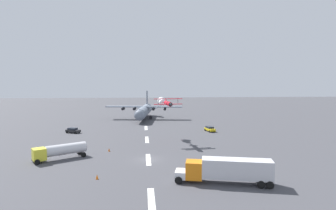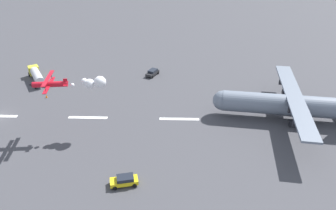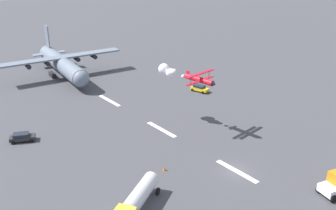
% 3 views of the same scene
% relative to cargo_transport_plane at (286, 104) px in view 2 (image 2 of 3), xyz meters
% --- Properties ---
extents(runway_stripe_4, '(8.00, 0.90, 0.01)m').
position_rel_cargo_transport_plane_xyz_m(runway_stripe_4, '(-39.53, -0.61, -3.41)').
color(runway_stripe_4, white).
rests_on(runway_stripe_4, ground).
extents(runway_stripe_5, '(8.00, 0.90, 0.01)m').
position_rel_cargo_transport_plane_xyz_m(runway_stripe_5, '(-20.99, -0.61, -3.41)').
color(runway_stripe_5, white).
rests_on(runway_stripe_5, ground).
extents(cargo_transport_plane, '(29.29, 31.24, 11.33)m').
position_rel_cargo_transport_plane_xyz_m(cargo_transport_plane, '(0.00, 0.00, 0.00)').
color(cargo_transport_plane, slate).
rests_on(cargo_transport_plane, ground).
extents(stunt_biplane_red, '(13.43, 6.98, 2.37)m').
position_rel_cargo_transport_plane_xyz_m(stunt_biplane_red, '(-38.69, -5.07, 6.38)').
color(stunt_biplane_red, red).
extents(fuel_tanker_truck, '(7.25, 9.66, 2.90)m').
position_rel_cargo_transport_plane_xyz_m(fuel_tanker_truck, '(-56.41, 16.57, -1.67)').
color(fuel_tanker_truck, yellow).
rests_on(fuel_tanker_truck, ground).
extents(followme_car_yellow, '(4.47, 2.77, 1.52)m').
position_rel_cargo_transport_plane_xyz_m(followme_car_yellow, '(-29.20, -20.00, -2.61)').
color(followme_car_yellow, yellow).
rests_on(followme_car_yellow, ground).
extents(airport_staff_sedan, '(3.45, 4.61, 1.52)m').
position_rel_cargo_transport_plane_xyz_m(airport_staff_sedan, '(-27.95, 21.11, -2.61)').
color(airport_staff_sedan, '#262628').
rests_on(airport_staff_sedan, ground).
extents(traffic_cone_far, '(0.44, 0.44, 0.75)m').
position_rel_cargo_transport_plane_xyz_m(traffic_cone_far, '(-50.99, 7.78, -3.04)').
color(traffic_cone_far, orange).
rests_on(traffic_cone_far, ground).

